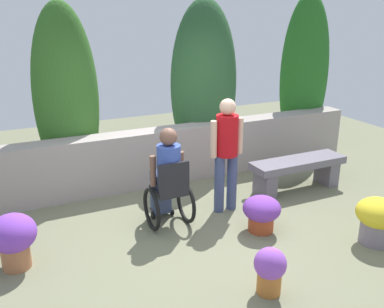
# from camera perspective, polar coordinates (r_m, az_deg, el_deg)

# --- Properties ---
(ground_plane) EXTENTS (12.31, 12.31, 0.00)m
(ground_plane) POSITION_cam_1_polar(r_m,az_deg,el_deg) (5.59, 0.87, -10.10)
(ground_plane) COLOR #6F7155
(stone_retaining_wall) EXTENTS (7.44, 0.38, 0.90)m
(stone_retaining_wall) POSITION_cam_1_polar(r_m,az_deg,el_deg) (6.84, -5.37, -0.46)
(stone_retaining_wall) COLOR #A0948F
(stone_retaining_wall) RESTS_ON ground
(hedge_backdrop) EXTENTS (7.30, 0.96, 3.00)m
(hedge_backdrop) POSITION_cam_1_polar(r_m,az_deg,el_deg) (7.21, -3.81, 8.44)
(hedge_backdrop) COLOR #244F10
(hedge_backdrop) RESTS_ON ground
(stone_bench) EXTENTS (1.55, 0.44, 0.50)m
(stone_bench) POSITION_cam_1_polar(r_m,az_deg,el_deg) (6.83, 13.95, -1.98)
(stone_bench) COLOR slate
(stone_bench) RESTS_ON ground
(person_in_wheelchair) EXTENTS (0.53, 0.66, 1.33)m
(person_in_wheelchair) POSITION_cam_1_polar(r_m,az_deg,el_deg) (5.47, -3.28, -3.54)
(person_in_wheelchair) COLOR black
(person_in_wheelchair) RESTS_ON ground
(person_standing_companion) EXTENTS (0.49, 0.30, 1.60)m
(person_standing_companion) POSITION_cam_1_polar(r_m,az_deg,el_deg) (5.78, 4.65, 0.78)
(person_standing_companion) COLOR #3F4B73
(person_standing_companion) RESTS_ON ground
(flower_pot_purple_near) EXTENTS (0.48, 0.48, 0.47)m
(flower_pot_purple_near) POSITION_cam_1_polar(r_m,az_deg,el_deg) (5.53, 9.28, -7.65)
(flower_pot_purple_near) COLOR #AA4423
(flower_pot_purple_near) RESTS_ON ground
(flower_pot_terracotta_by_wall) EXTENTS (0.32, 0.32, 0.49)m
(flower_pot_terracotta_by_wall) POSITION_cam_1_polar(r_m,az_deg,el_deg) (4.43, 10.37, -14.87)
(flower_pot_terracotta_by_wall) COLOR #B7692D
(flower_pot_terracotta_by_wall) RESTS_ON ground
(flower_pot_red_accent) EXTENTS (0.51, 0.51, 0.63)m
(flower_pot_red_accent) POSITION_cam_1_polar(r_m,az_deg,el_deg) (5.07, -22.79, -10.29)
(flower_pot_red_accent) COLOR #A76541
(flower_pot_red_accent) RESTS_ON ground
(flower_pot_small_foreground) EXTENTS (0.54, 0.54, 0.57)m
(flower_pot_small_foreground) POSITION_cam_1_polar(r_m,az_deg,el_deg) (5.63, 23.65, -7.86)
(flower_pot_small_foreground) COLOR slate
(flower_pot_small_foreground) RESTS_ON ground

